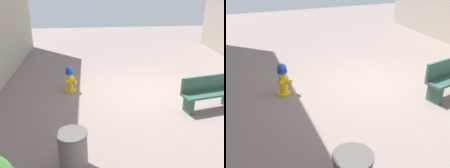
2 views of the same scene
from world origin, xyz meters
TOP-DOWN VIEW (x-y plane):
  - ground_plane at (0.00, 0.00)m, footprint 23.40×23.40m
  - fire_hydrant at (2.33, -0.40)m, footprint 0.40×0.40m
  - bench_near at (-1.57, 1.17)m, footprint 1.67×0.75m
  - trash_bin at (2.06, 3.26)m, footprint 0.58×0.58m

SIDE VIEW (x-z plane):
  - ground_plane at x=0.00m, z-range 0.00..0.00m
  - trash_bin at x=2.06m, z-range 0.00..0.80m
  - fire_hydrant at x=2.33m, z-range 0.00..0.83m
  - bench_near at x=-1.57m, z-range 0.02..0.97m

